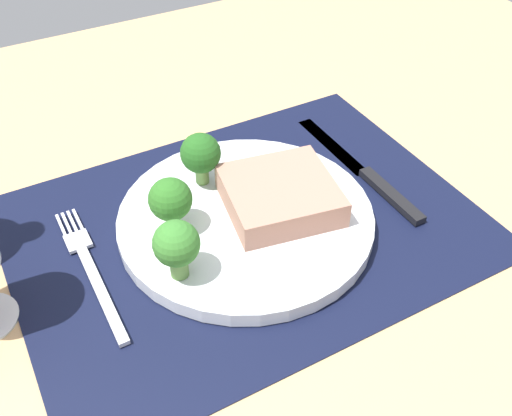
% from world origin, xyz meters
% --- Properties ---
extents(ground_plane, '(1.40, 1.10, 0.03)m').
position_xyz_m(ground_plane, '(0.00, 0.00, -0.01)').
color(ground_plane, tan).
extents(placemat, '(0.48, 0.35, 0.00)m').
position_xyz_m(placemat, '(0.00, 0.00, 0.00)').
color(placemat, black).
rests_on(placemat, ground_plane).
extents(plate, '(0.27, 0.27, 0.02)m').
position_xyz_m(plate, '(0.00, 0.00, 0.01)').
color(plate, silver).
rests_on(plate, placemat).
extents(steak, '(0.13, 0.12, 0.03)m').
position_xyz_m(steak, '(0.04, -0.01, 0.03)').
color(steak, tan).
rests_on(steak, plate).
extents(broccoli_near_steak, '(0.04, 0.04, 0.06)m').
position_xyz_m(broccoli_near_steak, '(-0.02, 0.07, 0.06)').
color(broccoli_near_steak, '#6B994C').
rests_on(broccoli_near_steak, plate).
extents(broccoli_near_fork, '(0.04, 0.04, 0.06)m').
position_xyz_m(broccoli_near_fork, '(-0.09, -0.05, 0.06)').
color(broccoli_near_fork, '#5B8942').
rests_on(broccoli_near_fork, plate).
extents(broccoli_front_edge, '(0.04, 0.04, 0.06)m').
position_xyz_m(broccoli_front_edge, '(-0.07, 0.02, 0.06)').
color(broccoli_front_edge, '#5B8942').
rests_on(broccoli_front_edge, plate).
extents(fork, '(0.02, 0.19, 0.01)m').
position_xyz_m(fork, '(-0.16, 0.01, 0.01)').
color(fork, silver).
rests_on(fork, placemat).
extents(knife, '(0.02, 0.23, 0.01)m').
position_xyz_m(knife, '(0.16, 0.01, 0.01)').
color(knife, black).
rests_on(knife, placemat).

